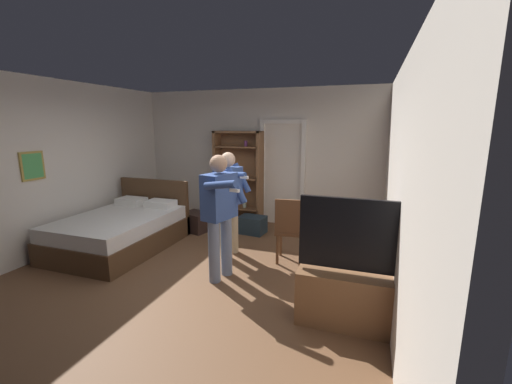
# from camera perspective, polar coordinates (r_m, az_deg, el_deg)

# --- Properties ---
(ground_plane) EXTENTS (5.78, 5.78, 0.00)m
(ground_plane) POSITION_cam_1_polar(r_m,az_deg,el_deg) (4.82, -10.28, -13.50)
(ground_plane) COLOR brown
(wall_back) EXTENTS (5.23, 0.12, 2.74)m
(wall_back) POSITION_cam_1_polar(r_m,az_deg,el_deg) (6.86, 0.38, 6.10)
(wall_back) COLOR silver
(wall_back) RESTS_ON ground_plane
(wall_left) EXTENTS (0.15, 5.49, 2.74)m
(wall_left) POSITION_cam_1_polar(r_m,az_deg,el_deg) (6.10, -32.23, 3.61)
(wall_left) COLOR silver
(wall_left) RESTS_ON ground_plane
(wall_right) EXTENTS (0.12, 5.49, 2.74)m
(wall_right) POSITION_cam_1_polar(r_m,az_deg,el_deg) (3.85, 24.18, 0.69)
(wall_right) COLOR silver
(wall_right) RESTS_ON ground_plane
(doorway_frame) EXTENTS (0.93, 0.08, 2.13)m
(doorway_frame) POSITION_cam_1_polar(r_m,az_deg,el_deg) (6.64, 4.61, 4.61)
(doorway_frame) COLOR white
(doorway_frame) RESTS_ON ground_plane
(bed) EXTENTS (1.45, 2.04, 1.02)m
(bed) POSITION_cam_1_polar(r_m,az_deg,el_deg) (5.96, -22.20, -6.10)
(bed) COLOR #4C331E
(bed) RESTS_ON ground_plane
(bookshelf) EXTENTS (1.01, 0.32, 1.91)m
(bookshelf) POSITION_cam_1_polar(r_m,az_deg,el_deg) (6.81, -2.97, 3.19)
(bookshelf) COLOR brown
(bookshelf) RESTS_ON ground_plane
(tv_flatscreen) EXTENTS (1.26, 0.40, 1.34)m
(tv_flatscreen) POSITION_cam_1_polar(r_m,az_deg,el_deg) (3.60, 17.65, -16.11)
(tv_flatscreen) COLOR brown
(tv_flatscreen) RESTS_ON ground_plane
(side_table) EXTENTS (0.61, 0.61, 0.70)m
(side_table) POSITION_cam_1_polar(r_m,az_deg,el_deg) (4.66, 13.65, -8.26)
(side_table) COLOR #4C331E
(side_table) RESTS_ON ground_plane
(laptop) EXTENTS (0.39, 0.40, 0.16)m
(laptop) POSITION_cam_1_polar(r_m,az_deg,el_deg) (4.54, 13.53, -5.05)
(laptop) COLOR black
(laptop) RESTS_ON side_table
(bottle_on_table) EXTENTS (0.06, 0.06, 0.24)m
(bottle_on_table) POSITION_cam_1_polar(r_m,az_deg,el_deg) (4.48, 15.54, -4.75)
(bottle_on_table) COLOR #164323
(bottle_on_table) RESTS_ON side_table
(wooden_chair) EXTENTS (0.46, 0.46, 0.99)m
(wooden_chair) POSITION_cam_1_polar(r_m,az_deg,el_deg) (4.87, 5.94, -6.21)
(wooden_chair) COLOR brown
(wooden_chair) RESTS_ON ground_plane
(person_blue_shirt) EXTENTS (0.62, 0.72, 1.66)m
(person_blue_shirt) POSITION_cam_1_polar(r_m,az_deg,el_deg) (4.27, -6.26, -2.88)
(person_blue_shirt) COLOR slate
(person_blue_shirt) RESTS_ON ground_plane
(person_striped_shirt) EXTENTS (0.62, 0.67, 1.63)m
(person_striped_shirt) POSITION_cam_1_polar(r_m,az_deg,el_deg) (5.04, -4.68, -0.87)
(person_striped_shirt) COLOR tan
(person_striped_shirt) RESTS_ON ground_plane
(suitcase_dark) EXTENTS (0.52, 0.41, 0.33)m
(suitcase_dark) POSITION_cam_1_polar(r_m,az_deg,el_deg) (6.26, -0.67, -5.71)
(suitcase_dark) COLOR #1E2D38
(suitcase_dark) RESTS_ON ground_plane
(suitcase_small) EXTENTS (0.58, 0.51, 0.37)m
(suitcase_small) POSITION_cam_1_polar(r_m,az_deg,el_deg) (6.48, -10.38, -5.11)
(suitcase_small) COLOR black
(suitcase_small) RESTS_ON ground_plane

